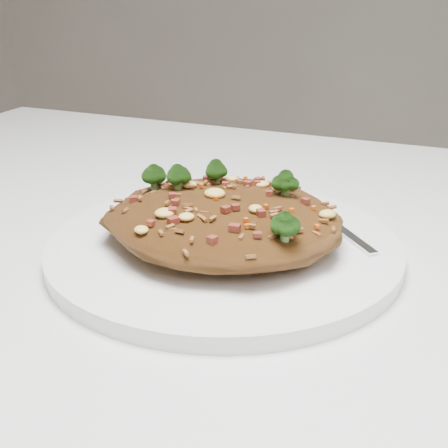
% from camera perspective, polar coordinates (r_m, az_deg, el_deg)
% --- Properties ---
extents(dining_table, '(1.20, 0.80, 0.75)m').
position_cam_1_polar(dining_table, '(0.59, 4.75, -10.47)').
color(dining_table, silver).
rests_on(dining_table, ground).
extents(plate, '(0.30, 0.30, 0.01)m').
position_cam_1_polar(plate, '(0.53, 0.00, -2.18)').
color(plate, white).
rests_on(plate, dining_table).
extents(fried_rice, '(0.20, 0.18, 0.06)m').
position_cam_1_polar(fried_rice, '(0.52, -0.01, 1.23)').
color(fried_rice, brown).
rests_on(fried_rice, plate).
extents(fork, '(0.12, 0.13, 0.00)m').
position_cam_1_polar(fork, '(0.57, 9.71, 0.24)').
color(fork, silver).
rests_on(fork, plate).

